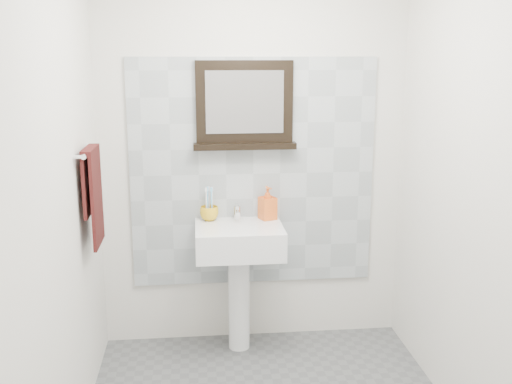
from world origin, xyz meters
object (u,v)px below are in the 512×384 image
Objects in this scene: pedestal_sink at (239,253)px; soap_dispenser at (268,203)px; toothbrush_cup at (209,213)px; framed_mirror at (244,107)px; hand_towel at (93,189)px.

soap_dispenser reaches higher than pedestal_sink.
framed_mirror reaches higher than toothbrush_cup.
soap_dispenser is 0.33× the size of framed_mirror.
framed_mirror is 1.10m from hand_towel.
framed_mirror is at bearing 73.93° from pedestal_sink.
hand_towel reaches higher than toothbrush_cup.
toothbrush_cup is 0.72m from framed_mirror.
framed_mirror reaches higher than pedestal_sink.
toothbrush_cup is (-0.18, 0.14, 0.23)m from pedestal_sink.
toothbrush_cup is 0.39m from soap_dispenser.
hand_towel is at bearing -158.10° from pedestal_sink.
pedestal_sink is at bearing 21.90° from hand_towel.
toothbrush_cup is at bearing 142.51° from pedestal_sink.
framed_mirror is (-0.14, 0.05, 0.62)m from soap_dispenser.
hand_towel is at bearing -143.84° from toothbrush_cup.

